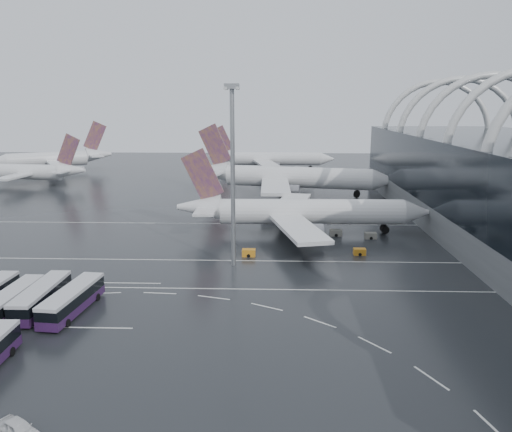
{
  "coord_description": "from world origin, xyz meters",
  "views": [
    {
      "loc": [
        7.46,
        -73.42,
        27.67
      ],
      "look_at": [
        4.39,
        17.52,
        7.0
      ],
      "focal_mm": 35.0,
      "sensor_mm": 36.0,
      "label": 1
    }
  ],
  "objects_px": {
    "airliner_gate_b": "(288,178)",
    "airliner_gate_c": "(269,159)",
    "jet_remote_far": "(55,159)",
    "van_curve_b": "(19,429)",
    "gse_cart_belly_c": "(249,253)",
    "gse_cart_belly_e": "(306,229)",
    "jet_remote_mid": "(31,172)",
    "bus_row_near_b": "(13,300)",
    "gse_cart_belly_d": "(371,236)",
    "gse_cart_belly_b": "(336,233)",
    "airliner_main": "(299,212)",
    "floodlight_mast": "(233,154)",
    "bus_row_near_d": "(72,300)",
    "bus_row_near_c": "(41,297)",
    "gse_cart_belly_a": "(360,252)"
  },
  "relations": [
    {
      "from": "jet_remote_mid",
      "to": "bus_row_near_b",
      "type": "distance_m",
      "value": 115.29
    },
    {
      "from": "gse_cart_belly_c",
      "to": "gse_cart_belly_e",
      "type": "bearing_deg",
      "value": 57.91
    },
    {
      "from": "gse_cart_belly_a",
      "to": "airliner_gate_b",
      "type": "bearing_deg",
      "value": 100.71
    },
    {
      "from": "airliner_gate_b",
      "to": "airliner_gate_c",
      "type": "xyz_separation_m",
      "value": [
        -6.28,
        57.84,
        -0.71
      ]
    },
    {
      "from": "bus_row_near_d",
      "to": "floodlight_mast",
      "type": "bearing_deg",
      "value": -38.42
    },
    {
      "from": "floodlight_mast",
      "to": "gse_cart_belly_b",
      "type": "relative_size",
      "value": 12.31
    },
    {
      "from": "airliner_gate_b",
      "to": "floodlight_mast",
      "type": "xyz_separation_m",
      "value": [
        -11.34,
        -68.39,
        13.94
      ]
    },
    {
      "from": "bus_row_near_c",
      "to": "airliner_gate_b",
      "type": "bearing_deg",
      "value": -22.13
    },
    {
      "from": "bus_row_near_d",
      "to": "gse_cart_belly_b",
      "type": "relative_size",
      "value": 5.55
    },
    {
      "from": "gse_cart_belly_c",
      "to": "van_curve_b",
      "type": "bearing_deg",
      "value": -108.17
    },
    {
      "from": "airliner_main",
      "to": "jet_remote_far",
      "type": "relative_size",
      "value": 1.25
    },
    {
      "from": "gse_cart_belly_d",
      "to": "bus_row_near_b",
      "type": "bearing_deg",
      "value": -144.63
    },
    {
      "from": "airliner_gate_c",
      "to": "van_curve_b",
      "type": "bearing_deg",
      "value": -96.09
    },
    {
      "from": "airliner_gate_c",
      "to": "gse_cart_belly_d",
      "type": "distance_m",
      "value": 110.39
    },
    {
      "from": "airliner_main",
      "to": "airliner_gate_b",
      "type": "distance_m",
      "value": 46.21
    },
    {
      "from": "airliner_main",
      "to": "gse_cart_belly_a",
      "type": "relative_size",
      "value": 24.2
    },
    {
      "from": "jet_remote_far",
      "to": "bus_row_near_b",
      "type": "height_order",
      "value": "jet_remote_far"
    },
    {
      "from": "gse_cart_belly_a",
      "to": "gse_cart_belly_c",
      "type": "distance_m",
      "value": 20.68
    },
    {
      "from": "airliner_main",
      "to": "airliner_gate_b",
      "type": "bearing_deg",
      "value": 90.39
    },
    {
      "from": "floodlight_mast",
      "to": "van_curve_b",
      "type": "bearing_deg",
      "value": -107.38
    },
    {
      "from": "bus_row_near_d",
      "to": "van_curve_b",
      "type": "relative_size",
      "value": 3.09
    },
    {
      "from": "jet_remote_mid",
      "to": "floodlight_mast",
      "type": "relative_size",
      "value": 1.33
    },
    {
      "from": "airliner_main",
      "to": "gse_cart_belly_b",
      "type": "distance_m",
      "value": 9.03
    },
    {
      "from": "airliner_main",
      "to": "gse_cart_belly_d",
      "type": "distance_m",
      "value": 15.91
    },
    {
      "from": "jet_remote_far",
      "to": "bus_row_near_c",
      "type": "relative_size",
      "value": 3.22
    },
    {
      "from": "airliner_gate_c",
      "to": "gse_cart_belly_b",
      "type": "xyz_separation_m",
      "value": [
        15.21,
        -105.99,
        -4.0
      ]
    },
    {
      "from": "van_curve_b",
      "to": "gse_cart_belly_d",
      "type": "xyz_separation_m",
      "value": [
        41.85,
        64.82,
        -0.11
      ]
    },
    {
      "from": "gse_cart_belly_a",
      "to": "gse_cart_belly_e",
      "type": "distance_m",
      "value": 19.35
    },
    {
      "from": "gse_cart_belly_c",
      "to": "gse_cart_belly_d",
      "type": "bearing_deg",
      "value": 27.69
    },
    {
      "from": "airliner_gate_b",
      "to": "gse_cart_belly_d",
      "type": "distance_m",
      "value": 52.89
    },
    {
      "from": "airliner_gate_c",
      "to": "gse_cart_belly_b",
      "type": "bearing_deg",
      "value": -81.44
    },
    {
      "from": "gse_cart_belly_b",
      "to": "gse_cart_belly_c",
      "type": "distance_m",
      "value": 23.41
    },
    {
      "from": "jet_remote_mid",
      "to": "gse_cart_belly_e",
      "type": "height_order",
      "value": "jet_remote_mid"
    },
    {
      "from": "jet_remote_far",
      "to": "airliner_main",
      "type": "bearing_deg",
      "value": 104.49
    },
    {
      "from": "bus_row_near_b",
      "to": "airliner_gate_b",
      "type": "bearing_deg",
      "value": -22.49
    },
    {
      "from": "bus_row_near_b",
      "to": "gse_cart_belly_b",
      "type": "bearing_deg",
      "value": -48.15
    },
    {
      "from": "airliner_gate_c",
      "to": "bus_row_near_c",
      "type": "height_order",
      "value": "airliner_gate_c"
    },
    {
      "from": "airliner_gate_b",
      "to": "gse_cart_belly_d",
      "type": "xyz_separation_m",
      "value": [
        15.91,
        -50.22,
        -4.73
      ]
    },
    {
      "from": "airliner_gate_b",
      "to": "bus_row_near_d",
      "type": "distance_m",
      "value": 94.85
    },
    {
      "from": "airliner_gate_c",
      "to": "bus_row_near_d",
      "type": "bearing_deg",
      "value": -99.31
    },
    {
      "from": "bus_row_near_b",
      "to": "van_curve_b",
      "type": "relative_size",
      "value": 2.86
    },
    {
      "from": "gse_cart_belly_e",
      "to": "gse_cart_belly_b",
      "type": "bearing_deg",
      "value": -30.1
    },
    {
      "from": "gse_cart_belly_c",
      "to": "gse_cart_belly_d",
      "type": "relative_size",
      "value": 1.03
    },
    {
      "from": "van_curve_b",
      "to": "bus_row_near_b",
      "type": "bearing_deg",
      "value": 59.02
    },
    {
      "from": "bus_row_near_b",
      "to": "gse_cart_belly_c",
      "type": "distance_m",
      "value": 40.36
    },
    {
      "from": "van_curve_b",
      "to": "gse_cart_belly_c",
      "type": "xyz_separation_m",
      "value": [
        17.0,
        51.78,
        -0.1
      ]
    },
    {
      "from": "jet_remote_far",
      "to": "van_curve_b",
      "type": "relative_size",
      "value": 9.68
    },
    {
      "from": "bus_row_near_d",
      "to": "gse_cart_belly_c",
      "type": "distance_m",
      "value": 34.53
    },
    {
      "from": "bus_row_near_b",
      "to": "gse_cart_belly_b",
      "type": "distance_m",
      "value": 63.76
    },
    {
      "from": "bus_row_near_b",
      "to": "gse_cart_belly_e",
      "type": "bearing_deg",
      "value": -41.91
    }
  ]
}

